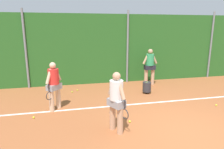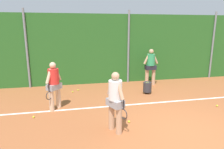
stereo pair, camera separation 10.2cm
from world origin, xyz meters
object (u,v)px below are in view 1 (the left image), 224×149
player_foreground_near (116,99)px  tennis_ball_5 (34,117)px  ball_hopper (147,87)px  tennis_ball_3 (52,97)px  tennis_ball_6 (72,92)px  player_backcourt_far (150,65)px  player_midcourt (54,84)px  tennis_ball_1 (77,90)px  tennis_ball_0 (216,105)px  tennis_ball_2 (130,121)px

player_foreground_near → tennis_ball_5: 2.84m
ball_hopper → tennis_ball_3: ball_hopper is taller
tennis_ball_3 → tennis_ball_6: size_ratio=1.00×
player_backcourt_far → player_midcourt: bearing=-152.2°
player_midcourt → ball_hopper: 3.95m
tennis_ball_1 → tennis_ball_3: size_ratio=1.00×
tennis_ball_0 → tennis_ball_6: bearing=151.9°
player_foreground_near → tennis_ball_3: bearing=-174.5°
tennis_ball_5 → tennis_ball_6: (1.25, 2.35, 0.00)m
player_midcourt → tennis_ball_3: (-0.21, 1.32, -0.90)m
ball_hopper → tennis_ball_1: ball_hopper is taller
player_foreground_near → tennis_ball_0: 4.20m
tennis_ball_6 → tennis_ball_5: bearing=-118.0°
tennis_ball_0 → tennis_ball_1: size_ratio=1.00×
player_backcourt_far → tennis_ball_6: bearing=-172.4°
player_midcourt → tennis_ball_3: size_ratio=25.24×
tennis_ball_1 → tennis_ball_6: (-0.24, -0.20, 0.00)m
tennis_ball_2 → tennis_ball_6: (-1.61, 3.27, 0.00)m
tennis_ball_0 → tennis_ball_5: 6.34m
tennis_ball_0 → tennis_ball_1: 5.65m
tennis_ball_3 → tennis_ball_2: bearing=-49.1°
tennis_ball_1 → tennis_ball_6: bearing=-140.5°
tennis_ball_1 → tennis_ball_5: bearing=-120.3°
ball_hopper → player_backcourt_far: bearing=62.9°
player_backcourt_far → tennis_ball_5: (-5.03, -2.77, -0.97)m
tennis_ball_0 → player_backcourt_far: bearing=112.4°
player_midcourt → tennis_ball_5: player_midcourt is taller
player_backcourt_far → ball_hopper: bearing=-115.9°
tennis_ball_1 → tennis_ball_5: same height
player_midcourt → tennis_ball_1: player_midcourt is taller
player_backcourt_far → tennis_ball_1: bearing=-175.1°
player_backcourt_far → tennis_ball_6: player_backcourt_far is taller
player_backcourt_far → tennis_ball_2: player_backcourt_far is taller
tennis_ball_2 → tennis_ball_5: same height
tennis_ball_6 → ball_hopper: bearing=-14.2°
player_midcourt → ball_hopper: size_ratio=3.25×
tennis_ball_2 → tennis_ball_3: size_ratio=1.00×
tennis_ball_0 → tennis_ball_5: same height
player_midcourt → tennis_ball_1: (0.86, 1.97, -0.90)m
player_backcourt_far → tennis_ball_2: 4.39m
player_midcourt → tennis_ball_5: 1.24m
player_foreground_near → ball_hopper: bearing=119.3°
tennis_ball_1 → player_midcourt: bearing=-113.4°
player_midcourt → player_backcourt_far: (4.40, 2.20, 0.07)m
player_backcourt_far → tennis_ball_0: size_ratio=26.98×
player_midcourt → tennis_ball_6: bearing=-157.7°
player_backcourt_far → tennis_ball_1: (-3.54, -0.22, -0.97)m
player_midcourt → tennis_ball_0: player_midcourt is taller
tennis_ball_0 → tennis_ball_1: (-4.84, 2.91, 0.00)m
tennis_ball_1 → tennis_ball_3: (-1.07, -0.66, 0.00)m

